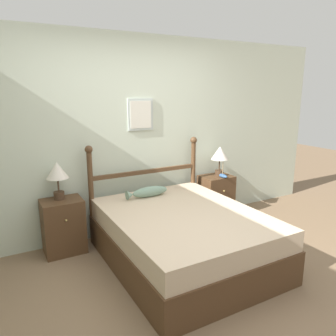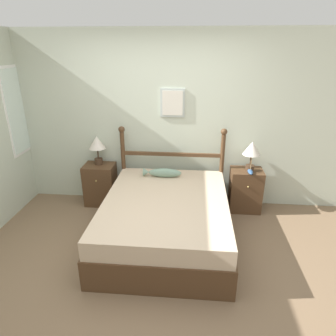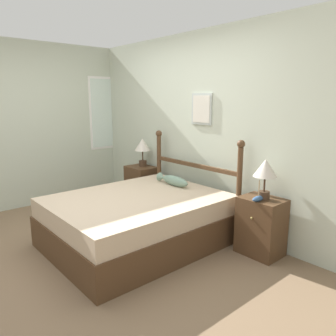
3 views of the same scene
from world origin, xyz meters
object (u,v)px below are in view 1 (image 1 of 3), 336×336
Objects in this scene: bed at (183,237)px; model_boat at (223,176)px; fish_pillow at (148,192)px; table_lamp_right at (220,155)px; nightstand_left at (63,226)px; table_lamp_left at (57,173)px; nightstand_right at (216,197)px.

model_boat reaches higher than bed.
fish_pillow is at bearing -175.60° from model_boat.
table_lamp_right is (1.13, 0.85, 0.67)m from bed.
bed is 3.04× the size of nightstand_left.
bed is 3.58× the size of fish_pillow.
table_lamp_right is at bearing 36.86° from bed.
table_lamp_left is 0.81× the size of fish_pillow.
table_lamp_right reaches higher than model_boat.
model_boat is (2.23, -0.11, 0.35)m from nightstand_left.
table_lamp_left is 1.00× the size of table_lamp_right.
fish_pillow is (0.99, -0.21, 0.32)m from nightstand_left.
nightstand_right is at bearing 134.82° from table_lamp_right.
nightstand_right is at bearing 38.29° from bed.
nightstand_right is 2.84× the size of model_boat.
nightstand_right is at bearing 99.85° from model_boat.
table_lamp_left and table_lamp_right have the same top height.
bed is 1.56m from table_lamp_right.
table_lamp_right is at bearing 86.48° from model_boat.
table_lamp_left reaches higher than fish_pillow.
model_boat is 1.24m from fish_pillow.
model_boat is at bearing 4.40° from fish_pillow.
bed is 1.41m from nightstand_right.
bed is 4.44× the size of table_lamp_left.
model_boat is (0.02, -0.11, 0.35)m from nightstand_right.
bed is at bearing -143.14° from table_lamp_right.
model_boat is at bearing -4.09° from table_lamp_left.
nightstand_right is at bearing 9.70° from fish_pillow.
nightstand_left is 0.63m from table_lamp_left.
bed is at bearing -39.47° from table_lamp_left.
table_lamp_right is at bearing -0.65° from nightstand_left.
nightstand_left and nightstand_right have the same top height.
nightstand_right is 1.46× the size of table_lamp_right.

